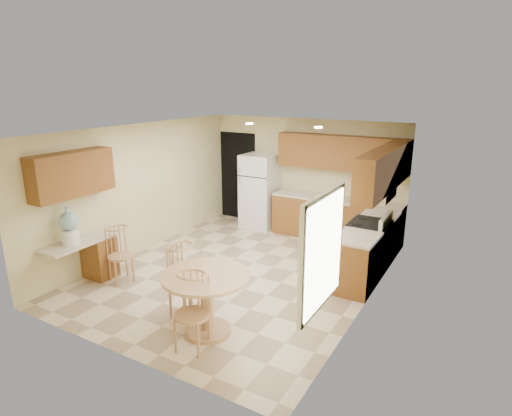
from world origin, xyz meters
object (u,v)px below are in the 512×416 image
Objects in this scene: refrigerator at (260,191)px; chair_table_b at (186,309)px; stove at (368,247)px; chair_desk at (115,251)px; chair_table_a at (181,276)px; water_crock at (69,227)px; dining_table at (206,295)px.

refrigerator is 1.70× the size of chair_table_b.
chair_desk is (-3.47, -2.54, 0.10)m from stove.
water_crock reaches higher than chair_table_a.
dining_table is 1.90× the size of water_crock.
stove reaches higher than dining_table.
chair_table_b is at bearing -83.96° from dining_table.
chair_table_b is at bearing 38.09° from chair_table_a.
stove is at bearing 66.83° from dining_table.
refrigerator is at bearing -81.59° from chair_table_b.
dining_table is at bearing -113.17° from stove.
dining_table is 0.58m from chair_table_a.
dining_table is (-1.28, -3.00, 0.09)m from stove.
dining_table is 1.11× the size of chair_table_a.
chair_table_b is 1.06× the size of chair_desk.
refrigerator is at bearing 110.64° from dining_table.
water_crock reaches higher than chair_table_b.
chair_table_a is (-0.55, 0.15, 0.08)m from dining_table.
dining_table is 1.16× the size of chair_table_b.
refrigerator is at bearing 157.01° from stove.
refrigerator is 1.81× the size of chair_desk.
refrigerator is 4.21m from chair_table_a.
dining_table is 2.68m from water_crock.
chair_table_a is at bearing 101.69° from chair_desk.
chair_table_a is at bearing -56.93° from chair_table_b.
chair_table_a reaches higher than dining_table.
chair_desk is (-2.19, 0.46, 0.01)m from dining_table.
chair_table_a reaches higher than chair_desk.
chair_desk is (-0.60, -3.76, -0.28)m from refrigerator.
dining_table is 0.48m from chair_table_b.
chair_table_b is 2.43m from chair_desk.
dining_table is at bearing -94.81° from chair_table_b.
water_crock is at bearing -142.52° from stove.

